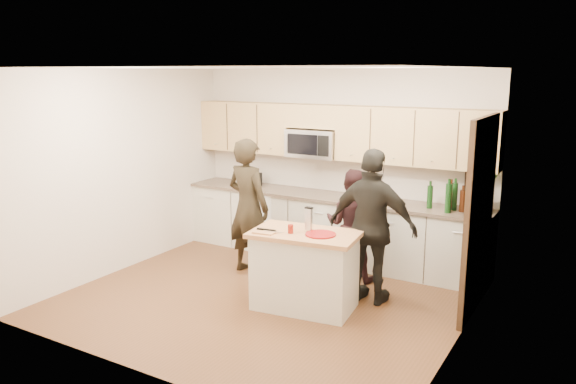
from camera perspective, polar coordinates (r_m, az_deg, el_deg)
The scene contains 21 objects.
floor at distance 6.85m, azimuth -2.26°, elevation -10.70°, with size 4.50×4.50×0.00m, color brown.
room_shell at distance 6.38m, azimuth -2.39°, elevation 3.76°, with size 4.52×4.02×2.71m.
back_cabinetry at distance 8.09m, azimuth 4.15°, elevation -3.57°, with size 4.50×0.66×0.94m.
upper_cabinetry at distance 7.95m, azimuth 4.99°, elevation 6.21°, with size 4.50×0.33×0.75m.
microwave at distance 8.09m, azimuth 2.64°, elevation 4.97°, with size 0.76×0.41×0.40m.
doorway at distance 6.50m, azimuth 18.98°, elevation -1.89°, with size 0.06×1.25×2.20m.
framed_picture at distance 7.57m, azimuth 18.62°, elevation 1.01°, with size 0.30×0.03×0.38m.
dish_towel at distance 8.30m, azimuth -2.28°, elevation -0.79°, with size 0.34×0.60×0.48m.
island at distance 6.43m, azimuth 1.70°, elevation -7.91°, with size 1.28×0.85×0.90m.
red_plate at distance 6.19m, azimuth 3.33°, elevation -4.31°, with size 0.34×0.34×0.02m, color maroon.
box_grater at distance 6.29m, azimuth 2.13°, elevation -2.68°, with size 0.08×0.05×0.27m.
drink_glass at distance 6.24m, azimuth 0.26°, elevation -3.78°, with size 0.06×0.06×0.10m, color maroon.
cutting_board at distance 6.27m, azimuth -2.38°, elevation -4.08°, with size 0.24×0.18×0.02m, color #A67245.
tongs at distance 6.30m, azimuth -2.22°, elevation -3.85°, with size 0.23×0.03×0.02m, color black.
knife at distance 6.25m, azimuth -1.54°, elevation -4.03°, with size 0.23×0.02×0.01m, color silver.
toaster at distance 8.59m, azimuth -3.80°, elevation 1.29°, with size 0.28×0.21×0.21m.
bottle_cluster at distance 7.35m, azimuth 16.31°, elevation -0.39°, with size 0.53×0.34×0.43m.
orchid at distance 7.30m, azimuth 19.31°, elevation 0.03°, with size 0.30×0.24×0.55m, color #35712D.
woman_left at distance 7.45m, azimuth -4.06°, elevation -1.49°, with size 0.66×0.43×1.82m, color black.
woman_center at distance 7.29m, azimuth 6.52°, elevation -3.31°, with size 0.71×0.55×1.45m, color black.
woman_right at distance 6.53m, azimuth 8.57°, elevation -3.54°, with size 1.07×0.44×1.82m, color black.
Camera 1 is at (3.41, -5.32, 2.66)m, focal length 35.00 mm.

